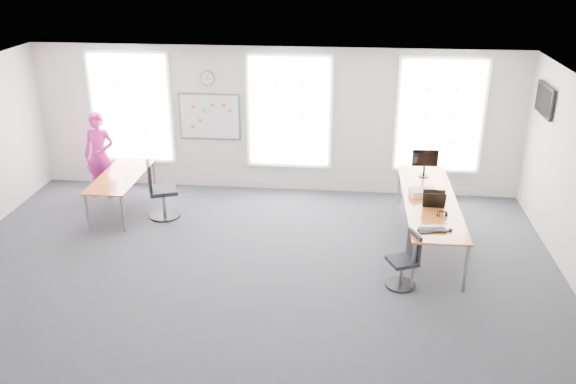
# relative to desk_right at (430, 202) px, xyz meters

# --- Properties ---
(floor) EXTENTS (10.00, 10.00, 0.00)m
(floor) POSITION_rel_desk_right_xyz_m (-2.95, -1.82, -0.76)
(floor) COLOR #2C2B31
(floor) RESTS_ON ground
(ceiling) EXTENTS (10.00, 10.00, 0.00)m
(ceiling) POSITION_rel_desk_right_xyz_m (-2.95, -1.82, 2.24)
(ceiling) COLOR silver
(ceiling) RESTS_ON ground
(wall_back) EXTENTS (10.00, 0.00, 10.00)m
(wall_back) POSITION_rel_desk_right_xyz_m (-2.95, 2.18, 0.74)
(wall_back) COLOR silver
(wall_back) RESTS_ON ground
(wall_front) EXTENTS (10.00, 0.00, 10.00)m
(wall_front) POSITION_rel_desk_right_xyz_m (-2.95, -5.82, 0.74)
(wall_front) COLOR silver
(wall_front) RESTS_ON ground
(window_left) EXTENTS (1.60, 0.06, 2.20)m
(window_left) POSITION_rel_desk_right_xyz_m (-5.95, 2.15, 0.94)
(window_left) COLOR white
(window_left) RESTS_ON wall_back
(window_mid) EXTENTS (1.60, 0.06, 2.20)m
(window_mid) POSITION_rel_desk_right_xyz_m (-2.65, 2.15, 0.94)
(window_mid) COLOR white
(window_mid) RESTS_ON wall_back
(window_right) EXTENTS (1.60, 0.06, 2.20)m
(window_right) POSITION_rel_desk_right_xyz_m (0.35, 2.15, 0.94)
(window_right) COLOR white
(window_right) RESTS_ON wall_back
(desk_right) EXTENTS (0.89, 3.35, 0.82)m
(desk_right) POSITION_rel_desk_right_xyz_m (0.00, 0.00, 0.00)
(desk_right) COLOR orange
(desk_right) RESTS_ON ground
(desk_left) EXTENTS (0.79, 1.98, 0.72)m
(desk_left) POSITION_rel_desk_right_xyz_m (-5.77, 0.78, -0.10)
(desk_left) COLOR orange
(desk_left) RESTS_ON ground
(chair_right) EXTENTS (0.52, 0.52, 0.88)m
(chair_right) POSITION_rel_desk_right_xyz_m (-0.50, -1.52, -0.38)
(chair_right) COLOR black
(chair_right) RESTS_ON ground
(chair_left) EXTENTS (0.66, 0.65, 1.11)m
(chair_left) POSITION_rel_desk_right_xyz_m (-4.95, 0.53, -0.27)
(chair_left) COLOR black
(chair_left) RESTS_ON ground
(person) EXTENTS (0.68, 0.47, 1.77)m
(person) POSITION_rel_desk_right_xyz_m (-6.43, 1.41, 0.12)
(person) COLOR #D82494
(person) RESTS_ON ground
(whiteboard) EXTENTS (1.20, 0.03, 0.90)m
(whiteboard) POSITION_rel_desk_right_xyz_m (-4.30, 2.15, 0.79)
(whiteboard) COLOR white
(whiteboard) RESTS_ON wall_back
(wall_clock) EXTENTS (0.30, 0.04, 0.30)m
(wall_clock) POSITION_rel_desk_right_xyz_m (-4.30, 2.15, 1.59)
(wall_clock) COLOR gray
(wall_clock) RESTS_ON wall_back
(tv) EXTENTS (0.06, 0.90, 0.55)m
(tv) POSITION_rel_desk_right_xyz_m (2.00, 1.18, 1.54)
(tv) COLOR black
(tv) RESTS_ON wall_right
(keyboard) EXTENTS (0.47, 0.28, 0.02)m
(keyboard) POSITION_rel_desk_right_xyz_m (-0.10, -1.25, 0.06)
(keyboard) COLOR black
(keyboard) RESTS_ON desk_right
(mouse) EXTENTS (0.08, 0.12, 0.04)m
(mouse) POSITION_rel_desk_right_xyz_m (0.17, -1.24, 0.07)
(mouse) COLOR black
(mouse) RESTS_ON desk_right
(lens_cap) EXTENTS (0.07, 0.07, 0.01)m
(lens_cap) POSITION_rel_desk_right_xyz_m (0.14, -0.95, 0.06)
(lens_cap) COLOR black
(lens_cap) RESTS_ON desk_right
(headphones) EXTENTS (0.16, 0.09, 0.10)m
(headphones) POSITION_rel_desk_right_xyz_m (0.11, -0.71, 0.10)
(headphones) COLOR black
(headphones) RESTS_ON desk_right
(laptop_sleeve) EXTENTS (0.36, 0.20, 0.30)m
(laptop_sleeve) POSITION_rel_desk_right_xyz_m (0.01, -0.37, 0.20)
(laptop_sleeve) COLOR black
(laptop_sleeve) RESTS_ON desk_right
(paper_stack) EXTENTS (0.40, 0.34, 0.12)m
(paper_stack) POSITION_rel_desk_right_xyz_m (-0.16, 0.10, 0.11)
(paper_stack) COLOR #F4E6BD
(paper_stack) RESTS_ON desk_right
(monitor) EXTENTS (0.48, 0.19, 0.53)m
(monitor) POSITION_rel_desk_right_xyz_m (-0.00, 1.05, 0.37)
(monitor) COLOR black
(monitor) RESTS_ON desk_right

